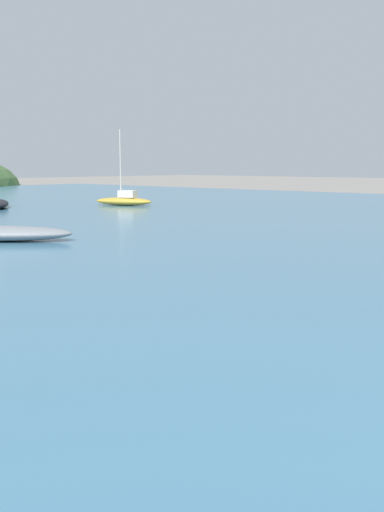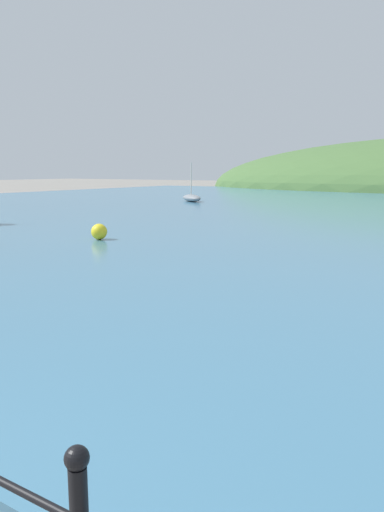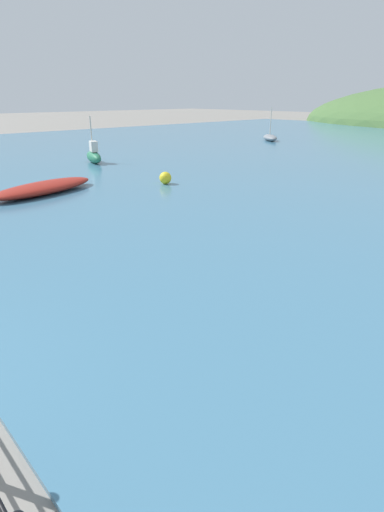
{
  "view_description": "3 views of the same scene",
  "coord_description": "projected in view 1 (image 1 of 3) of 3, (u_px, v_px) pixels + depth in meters",
  "views": [
    {
      "loc": [
        -6.15,
        1.28,
        2.44
      ],
      "look_at": [
        0.63,
        7.41,
        1.04
      ],
      "focal_mm": 42.0,
      "sensor_mm": 36.0,
      "label": 1
    },
    {
      "loc": [
        3.68,
        0.01,
        2.46
      ],
      "look_at": [
        -0.24,
        6.19,
        1.19
      ],
      "focal_mm": 35.0,
      "sensor_mm": 36.0,
      "label": 2
    },
    {
      "loc": [
        5.98,
        1.11,
        3.8
      ],
      "look_at": [
        0.44,
        6.29,
        0.76
      ],
      "focal_mm": 28.0,
      "sensor_mm": 36.0,
      "label": 3
    }
  ],
  "objects": [
    {
      "name": "boat_far_right",
      "position": [
        124.0,
        200.0,
        34.7
      ],
      "size": [
        2.37,
        3.72,
        4.34
      ],
      "color": "gold",
      "rests_on": "water"
    },
    {
      "name": "boat_nearest_quay",
      "position": [
        0.0,
        233.0,
        18.51
      ],
      "size": [
        3.96,
        4.31,
        0.46
      ],
      "color": "gray",
      "rests_on": "water"
    }
  ]
}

